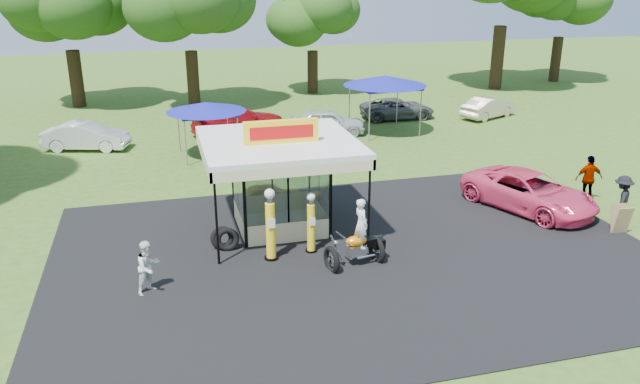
# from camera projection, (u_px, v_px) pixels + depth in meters

# --- Properties ---
(ground) EXTENTS (120.00, 120.00, 0.00)m
(ground) POSITION_uv_depth(u_px,v_px,m) (377.00, 282.00, 19.10)
(ground) COLOR #33591B
(ground) RESTS_ON ground
(asphalt_apron) EXTENTS (20.00, 14.00, 0.04)m
(asphalt_apron) POSITION_uv_depth(u_px,v_px,m) (357.00, 254.00, 20.92)
(asphalt_apron) COLOR black
(asphalt_apron) RESTS_ON ground
(gas_station_kiosk) EXTENTS (5.40, 5.40, 4.18)m
(gas_station_kiosk) POSITION_uv_depth(u_px,v_px,m) (280.00, 182.00, 22.56)
(gas_station_kiosk) COLOR white
(gas_station_kiosk) RESTS_ON ground
(gas_pump_left) EXTENTS (0.46, 0.46, 2.48)m
(gas_pump_left) POSITION_uv_depth(u_px,v_px,m) (271.00, 226.00, 20.19)
(gas_pump_left) COLOR black
(gas_pump_left) RESTS_ON ground
(gas_pump_right) EXTENTS (0.40, 0.40, 2.14)m
(gas_pump_right) POSITION_uv_depth(u_px,v_px,m) (311.00, 224.00, 20.79)
(gas_pump_right) COLOR black
(gas_pump_right) RESTS_ON ground
(motorcycle) EXTENTS (2.07, 1.27, 2.36)m
(motorcycle) POSITION_uv_depth(u_px,v_px,m) (359.00, 239.00, 19.94)
(motorcycle) COLOR black
(motorcycle) RESTS_ON ground
(spare_tires) EXTENTS (0.98, 0.59, 0.84)m
(spare_tires) POSITION_uv_depth(u_px,v_px,m) (225.00, 239.00, 21.18)
(spare_tires) COLOR black
(spare_tires) RESTS_ON ground
(a_frame_sign) EXTENTS (0.61, 0.57, 1.06)m
(a_frame_sign) POSITION_uv_depth(u_px,v_px,m) (621.00, 219.00, 22.47)
(a_frame_sign) COLOR #593819
(a_frame_sign) RESTS_ON ground
(kiosk_car) EXTENTS (2.82, 1.13, 0.96)m
(kiosk_car) POSITION_uv_depth(u_px,v_px,m) (269.00, 195.00, 25.00)
(kiosk_car) COLOR yellow
(kiosk_car) RESTS_ON ground
(pink_sedan) EXTENTS (4.34, 5.95, 1.50)m
(pink_sedan) POSITION_uv_depth(u_px,v_px,m) (529.00, 192.00, 24.62)
(pink_sedan) COLOR #F4426F
(pink_sedan) RESTS_ON ground
(spectator_west) EXTENTS (1.01, 0.98, 1.64)m
(spectator_west) POSITION_uv_depth(u_px,v_px,m) (148.00, 267.00, 18.27)
(spectator_west) COLOR white
(spectator_west) RESTS_ON ground
(spectator_east_a) EXTENTS (1.37, 1.29, 1.86)m
(spectator_east_a) POSITION_uv_depth(u_px,v_px,m) (622.00, 200.00, 23.28)
(spectator_east_a) COLOR black
(spectator_east_a) RESTS_ON ground
(spectator_east_b) EXTENTS (1.20, 0.68, 1.92)m
(spectator_east_b) POSITION_uv_depth(u_px,v_px,m) (589.00, 178.00, 25.51)
(spectator_east_b) COLOR gray
(spectator_east_b) RESTS_ON ground
(bg_car_a) EXTENTS (4.63, 2.66, 1.44)m
(bg_car_a) POSITION_uv_depth(u_px,v_px,m) (86.00, 136.00, 32.83)
(bg_car_a) COLOR silver
(bg_car_a) RESTS_ON ground
(bg_car_b) EXTENTS (5.90, 3.52, 1.60)m
(bg_car_b) POSITION_uv_depth(u_px,v_px,m) (239.00, 120.00, 35.92)
(bg_car_b) COLOR #A50C14
(bg_car_b) RESTS_ON ground
(bg_car_c) EXTENTS (4.57, 2.37, 1.49)m
(bg_car_c) POSITION_uv_depth(u_px,v_px,m) (327.00, 122.00, 35.74)
(bg_car_c) COLOR silver
(bg_car_c) RESTS_ON ground
(bg_car_d) EXTENTS (4.76, 2.34, 1.30)m
(bg_car_d) POSITION_uv_depth(u_px,v_px,m) (397.00, 109.00, 39.64)
(bg_car_d) COLOR #505052
(bg_car_d) RESTS_ON ground
(bg_car_e) EXTENTS (4.26, 2.99, 1.33)m
(bg_car_e) POSITION_uv_depth(u_px,v_px,m) (488.00, 108.00, 39.84)
(bg_car_e) COLOR beige
(bg_car_e) RESTS_ON ground
(tent_west) EXTENTS (3.99, 3.99, 2.79)m
(tent_west) POSITION_uv_depth(u_px,v_px,m) (206.00, 107.00, 31.09)
(tent_west) COLOR gray
(tent_west) RESTS_ON ground
(tent_east) EXTENTS (4.77, 4.77, 3.33)m
(tent_east) POSITION_uv_depth(u_px,v_px,m) (385.00, 81.00, 35.48)
(tent_east) COLOR gray
(tent_east) RESTS_ON ground
(oak_far_b) EXTENTS (8.91, 8.91, 10.62)m
(oak_far_b) POSITION_uv_depth(u_px,v_px,m) (66.00, 5.00, 41.09)
(oak_far_b) COLOR black
(oak_far_b) RESTS_ON ground
(oak_far_c) EXTENTS (9.19, 9.19, 10.83)m
(oak_far_c) POSITION_uv_depth(u_px,v_px,m) (188.00, 4.00, 40.76)
(oak_far_c) COLOR black
(oak_far_c) RESTS_ON ground
(oak_far_d) EXTENTS (7.41, 7.41, 8.82)m
(oak_far_d) POSITION_uv_depth(u_px,v_px,m) (312.00, 17.00, 46.21)
(oak_far_d) COLOR black
(oak_far_d) RESTS_ON ground
(oak_far_f) EXTENTS (8.29, 8.29, 9.99)m
(oak_far_f) POSITION_uv_depth(u_px,v_px,m) (563.00, 3.00, 50.80)
(oak_far_f) COLOR black
(oak_far_f) RESTS_ON ground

